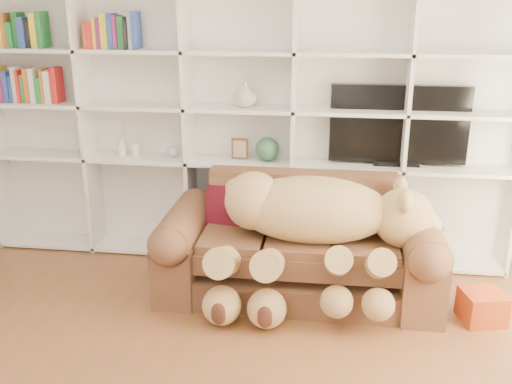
# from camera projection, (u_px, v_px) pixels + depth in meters

# --- Properties ---
(wall_back) EXTENTS (5.00, 0.02, 2.70)m
(wall_back) POSITION_uv_depth(u_px,v_px,m) (244.00, 98.00, 4.81)
(wall_back) COLOR silver
(wall_back) RESTS_ON floor
(bookshelf) EXTENTS (4.43, 0.35, 2.40)m
(bookshelf) POSITION_uv_depth(u_px,v_px,m) (213.00, 106.00, 4.73)
(bookshelf) COLOR white
(bookshelf) RESTS_ON floor
(sofa) EXTENTS (2.07, 0.89, 0.87)m
(sofa) POSITION_uv_depth(u_px,v_px,m) (299.00, 252.00, 4.33)
(sofa) COLOR brown
(sofa) RESTS_ON floor
(teddy_bear) EXTENTS (1.65, 0.88, 0.96)m
(teddy_bear) POSITION_uv_depth(u_px,v_px,m) (313.00, 226.00, 4.06)
(teddy_bear) COLOR tan
(teddy_bear) RESTS_ON sofa
(throw_pillow) EXTENTS (0.36, 0.24, 0.35)m
(throw_pillow) POSITION_uv_depth(u_px,v_px,m) (228.00, 207.00, 4.45)
(throw_pillow) COLOR #510E1D
(throw_pillow) RESTS_ON sofa
(gift_box) EXTENTS (0.33, 0.32, 0.22)m
(gift_box) POSITION_uv_depth(u_px,v_px,m) (482.00, 306.00, 3.98)
(gift_box) COLOR #AD3D17
(gift_box) RESTS_ON floor
(tv) EXTENTS (1.09, 0.18, 0.65)m
(tv) POSITION_uv_depth(u_px,v_px,m) (398.00, 126.00, 4.57)
(tv) COLOR black
(tv) RESTS_ON bookshelf
(picture_frame) EXTENTS (0.14, 0.03, 0.18)m
(picture_frame) POSITION_uv_depth(u_px,v_px,m) (240.00, 149.00, 4.76)
(picture_frame) COLOR #532F1C
(picture_frame) RESTS_ON bookshelf
(green_vase) EXTENTS (0.20, 0.20, 0.20)m
(green_vase) POSITION_uv_depth(u_px,v_px,m) (267.00, 149.00, 4.73)
(green_vase) COLOR #2E5B3E
(green_vase) RESTS_ON bookshelf
(figurine_tall) EXTENTS (0.08, 0.08, 0.14)m
(figurine_tall) POSITION_uv_depth(u_px,v_px,m) (122.00, 148.00, 4.90)
(figurine_tall) COLOR silver
(figurine_tall) RESTS_ON bookshelf
(figurine_short) EXTENTS (0.08, 0.08, 0.11)m
(figurine_short) POSITION_uv_depth(u_px,v_px,m) (136.00, 150.00, 4.89)
(figurine_short) COLOR silver
(figurine_short) RESTS_ON bookshelf
(snow_globe) EXTENTS (0.10, 0.10, 0.10)m
(snow_globe) POSITION_uv_depth(u_px,v_px,m) (173.00, 151.00, 4.85)
(snow_globe) COLOR silver
(snow_globe) RESTS_ON bookshelf
(shelf_vase) EXTENTS (0.21, 0.21, 0.21)m
(shelf_vase) POSITION_uv_depth(u_px,v_px,m) (245.00, 94.00, 4.61)
(shelf_vase) COLOR beige
(shelf_vase) RESTS_ON bookshelf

